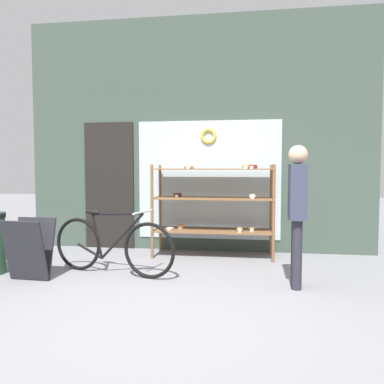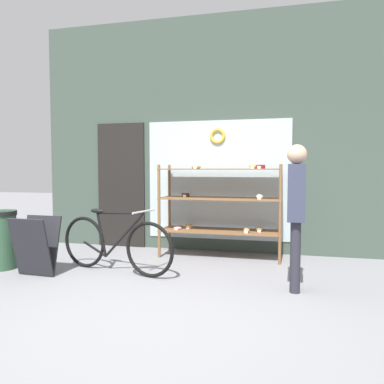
{
  "view_description": "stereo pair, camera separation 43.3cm",
  "coord_description": "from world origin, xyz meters",
  "px_view_note": "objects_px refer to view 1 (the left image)",
  "views": [
    {
      "loc": [
        0.79,
        -3.38,
        1.33
      ],
      "look_at": [
        0.15,
        1.07,
        1.05
      ],
      "focal_mm": 35.0,
      "sensor_mm": 36.0,
      "label": 1
    },
    {
      "loc": [
        1.22,
        -3.3,
        1.33
      ],
      "look_at": [
        0.15,
        1.07,
        1.05
      ],
      "focal_mm": 35.0,
      "sensor_mm": 36.0,
      "label": 2
    }
  ],
  "objects_px": {
    "display_case": "(214,201)",
    "pedestrian": "(297,205)",
    "bicycle": "(112,245)",
    "sandwich_board": "(29,249)"
  },
  "relations": [
    {
      "from": "sandwich_board",
      "to": "bicycle",
      "type": "bearing_deg",
      "value": 26.03
    },
    {
      "from": "display_case",
      "to": "pedestrian",
      "type": "height_order",
      "value": "pedestrian"
    },
    {
      "from": "sandwich_board",
      "to": "pedestrian",
      "type": "bearing_deg",
      "value": 5.08
    },
    {
      "from": "display_case",
      "to": "pedestrian",
      "type": "distance_m",
      "value": 1.74
    },
    {
      "from": "display_case",
      "to": "bicycle",
      "type": "bearing_deg",
      "value": -135.85
    },
    {
      "from": "display_case",
      "to": "sandwich_board",
      "type": "xyz_separation_m",
      "value": [
        -2.07,
        -1.54,
        -0.48
      ]
    },
    {
      "from": "bicycle",
      "to": "pedestrian",
      "type": "relative_size",
      "value": 1.07
    },
    {
      "from": "display_case",
      "to": "bicycle",
      "type": "relative_size",
      "value": 1.06
    },
    {
      "from": "sandwich_board",
      "to": "pedestrian",
      "type": "xyz_separation_m",
      "value": [
        3.11,
        0.15,
        0.56
      ]
    },
    {
      "from": "display_case",
      "to": "bicycle",
      "type": "height_order",
      "value": "display_case"
    }
  ]
}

